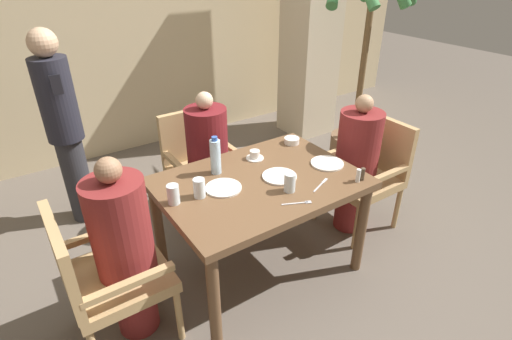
{
  "coord_description": "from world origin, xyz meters",
  "views": [
    {
      "loc": [
        -1.24,
        -1.79,
        2.04
      ],
      "look_at": [
        0.0,
        0.05,
        0.79
      ],
      "focal_mm": 28.0,
      "sensor_mm": 36.0,
      "label": 1
    }
  ],
  "objects_px": {
    "diner_in_left_chair": "(125,249)",
    "chair_far_side": "(201,161)",
    "glass_tall_far": "(290,182)",
    "glass_tall_near": "(173,194)",
    "chair_left_side": "(102,274)",
    "potted_palm": "(360,85)",
    "water_bottle": "(215,156)",
    "plate_dessert_center": "(327,163)",
    "bowl_small": "(292,141)",
    "glass_tall_mid": "(199,188)",
    "plate_main_left": "(223,188)",
    "standing_host": "(64,126)",
    "plate_main_right": "(279,176)",
    "chair_right_side": "(367,169)",
    "diner_in_right_chair": "(356,164)",
    "teacup_with_saucer": "(255,155)",
    "diner_in_far_chair": "(208,159)"
  },
  "relations": [
    {
      "from": "standing_host",
      "to": "chair_far_side",
      "type": "bearing_deg",
      "value": -29.63
    },
    {
      "from": "chair_right_side",
      "to": "bowl_small",
      "type": "distance_m",
      "value": 0.67
    },
    {
      "from": "plate_dessert_center",
      "to": "glass_tall_near",
      "type": "relative_size",
      "value": 1.89
    },
    {
      "from": "chair_left_side",
      "to": "teacup_with_saucer",
      "type": "height_order",
      "value": "chair_left_side"
    },
    {
      "from": "plate_main_left",
      "to": "bowl_small",
      "type": "distance_m",
      "value": 0.8
    },
    {
      "from": "chair_right_side",
      "to": "teacup_with_saucer",
      "type": "relative_size",
      "value": 7.05
    },
    {
      "from": "chair_far_side",
      "to": "plate_dessert_center",
      "type": "height_order",
      "value": "chair_far_side"
    },
    {
      "from": "chair_far_side",
      "to": "glass_tall_mid",
      "type": "relative_size",
      "value": 7.44
    },
    {
      "from": "diner_in_left_chair",
      "to": "glass_tall_near",
      "type": "distance_m",
      "value": 0.4
    },
    {
      "from": "diner_in_right_chair",
      "to": "teacup_with_saucer",
      "type": "relative_size",
      "value": 9.01
    },
    {
      "from": "potted_palm",
      "to": "water_bottle",
      "type": "xyz_separation_m",
      "value": [
        -1.9,
        -0.53,
        -0.0
      ]
    },
    {
      "from": "plate_main_left",
      "to": "water_bottle",
      "type": "xyz_separation_m",
      "value": [
        0.06,
        0.2,
        0.11
      ]
    },
    {
      "from": "glass_tall_mid",
      "to": "glass_tall_far",
      "type": "distance_m",
      "value": 0.54
    },
    {
      "from": "standing_host",
      "to": "chair_left_side",
      "type": "bearing_deg",
      "value": -96.38
    },
    {
      "from": "glass_tall_mid",
      "to": "chair_left_side",
      "type": "bearing_deg",
      "value": -176.36
    },
    {
      "from": "chair_right_side",
      "to": "glass_tall_mid",
      "type": "bearing_deg",
      "value": 178.41
    },
    {
      "from": "chair_left_side",
      "to": "potted_palm",
      "type": "distance_m",
      "value": 2.88
    },
    {
      "from": "standing_host",
      "to": "plate_dessert_center",
      "type": "relative_size",
      "value": 6.96
    },
    {
      "from": "chair_left_side",
      "to": "glass_tall_near",
      "type": "bearing_deg",
      "value": 7.43
    },
    {
      "from": "plate_dessert_center",
      "to": "glass_tall_far",
      "type": "distance_m",
      "value": 0.44
    },
    {
      "from": "diner_in_far_chair",
      "to": "plate_dessert_center",
      "type": "bearing_deg",
      "value": -58.17
    },
    {
      "from": "chair_far_side",
      "to": "chair_right_side",
      "type": "height_order",
      "value": "same"
    },
    {
      "from": "glass_tall_near",
      "to": "chair_far_side",
      "type": "bearing_deg",
      "value": 54.78
    },
    {
      "from": "diner_in_far_chair",
      "to": "chair_right_side",
      "type": "xyz_separation_m",
      "value": [
        1.03,
        -0.72,
        -0.08
      ]
    },
    {
      "from": "glass_tall_near",
      "to": "water_bottle",
      "type": "bearing_deg",
      "value": 24.99
    },
    {
      "from": "chair_far_side",
      "to": "diner_in_far_chair",
      "type": "distance_m",
      "value": 0.16
    },
    {
      "from": "diner_in_right_chair",
      "to": "diner_in_left_chair",
      "type": "bearing_deg",
      "value": 180.0
    },
    {
      "from": "bowl_small",
      "to": "glass_tall_near",
      "type": "xyz_separation_m",
      "value": [
        -1.06,
        -0.25,
        0.04
      ]
    },
    {
      "from": "standing_host",
      "to": "plate_main_right",
      "type": "xyz_separation_m",
      "value": [
        1.0,
        -1.4,
        -0.1
      ]
    },
    {
      "from": "potted_palm",
      "to": "plate_dessert_center",
      "type": "relative_size",
      "value": 10.17
    },
    {
      "from": "potted_palm",
      "to": "plate_main_left",
      "type": "distance_m",
      "value": 2.1
    },
    {
      "from": "diner_in_left_chair",
      "to": "chair_far_side",
      "type": "distance_m",
      "value": 1.24
    },
    {
      "from": "glass_tall_far",
      "to": "glass_tall_near",
      "type": "bearing_deg",
      "value": 157.07
    },
    {
      "from": "chair_left_side",
      "to": "water_bottle",
      "type": "height_order",
      "value": "water_bottle"
    },
    {
      "from": "chair_left_side",
      "to": "plate_main_right",
      "type": "distance_m",
      "value": 1.18
    },
    {
      "from": "bowl_small",
      "to": "water_bottle",
      "type": "distance_m",
      "value": 0.7
    },
    {
      "from": "glass_tall_near",
      "to": "glass_tall_far",
      "type": "xyz_separation_m",
      "value": [
        0.63,
        -0.27,
        0.0
      ]
    },
    {
      "from": "diner_in_left_chair",
      "to": "plate_main_left",
      "type": "bearing_deg",
      "value": 3.3
    },
    {
      "from": "plate_main_right",
      "to": "glass_tall_near",
      "type": "relative_size",
      "value": 1.89
    },
    {
      "from": "chair_far_side",
      "to": "diner_in_right_chair",
      "type": "relative_size",
      "value": 0.78
    },
    {
      "from": "diner_in_left_chair",
      "to": "plate_main_right",
      "type": "xyz_separation_m",
      "value": [
        1.02,
        -0.04,
        0.15
      ]
    },
    {
      "from": "chair_left_side",
      "to": "diner_in_left_chair",
      "type": "relative_size",
      "value": 0.76
    },
    {
      "from": "glass_tall_far",
      "to": "standing_host",
      "type": "bearing_deg",
      "value": 121.44
    },
    {
      "from": "chair_right_side",
      "to": "glass_tall_near",
      "type": "xyz_separation_m",
      "value": [
        -1.59,
        0.06,
        0.3
      ]
    },
    {
      "from": "glass_tall_near",
      "to": "glass_tall_mid",
      "type": "relative_size",
      "value": 1.0
    },
    {
      "from": "water_bottle",
      "to": "bowl_small",
      "type": "bearing_deg",
      "value": 6.06
    },
    {
      "from": "plate_main_right",
      "to": "teacup_with_saucer",
      "type": "relative_size",
      "value": 1.79
    },
    {
      "from": "water_bottle",
      "to": "glass_tall_far",
      "type": "height_order",
      "value": "water_bottle"
    },
    {
      "from": "standing_host",
      "to": "plate_main_right",
      "type": "distance_m",
      "value": 1.73
    },
    {
      "from": "glass_tall_mid",
      "to": "plate_dessert_center",
      "type": "bearing_deg",
      "value": -7.88
    }
  ]
}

